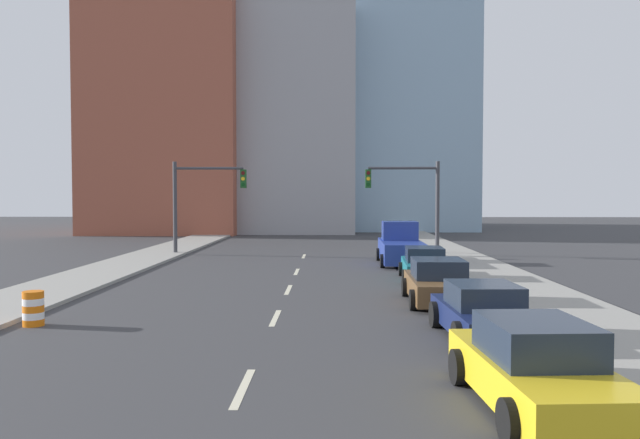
% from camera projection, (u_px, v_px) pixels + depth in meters
% --- Properties ---
extents(sidewalk_left, '(3.31, 88.74, 0.13)m').
position_uv_depth(sidewalk_left, '(193.00, 242.00, 46.55)').
color(sidewalk_left, gray).
rests_on(sidewalk_left, ground).
extents(sidewalk_right, '(3.31, 88.74, 0.13)m').
position_uv_depth(sidewalk_right, '(428.00, 242.00, 46.21)').
color(sidewalk_right, gray).
rests_on(sidewalk_right, ground).
extents(lane_stripe_at_9m, '(0.16, 2.40, 0.01)m').
position_uv_depth(lane_stripe_at_9m, '(243.00, 388.00, 11.52)').
color(lane_stripe_at_9m, beige).
rests_on(lane_stripe_at_9m, ground).
extents(lane_stripe_at_16m, '(0.16, 2.40, 0.01)m').
position_uv_depth(lane_stripe_at_16m, '(275.00, 318.00, 18.09)').
color(lane_stripe_at_16m, beige).
rests_on(lane_stripe_at_16m, ground).
extents(lane_stripe_at_21m, '(0.16, 2.40, 0.01)m').
position_uv_depth(lane_stripe_at_21m, '(288.00, 290.00, 23.48)').
color(lane_stripe_at_21m, beige).
rests_on(lane_stripe_at_21m, ground).
extents(lane_stripe_at_27m, '(0.16, 2.40, 0.01)m').
position_uv_depth(lane_stripe_at_27m, '(297.00, 272.00, 28.99)').
color(lane_stripe_at_27m, beige).
rests_on(lane_stripe_at_27m, ground).
extents(lane_stripe_at_34m, '(0.16, 2.40, 0.01)m').
position_uv_depth(lane_stripe_at_34m, '(304.00, 256.00, 36.34)').
color(lane_stripe_at_34m, beige).
rests_on(lane_stripe_at_34m, ground).
extents(building_brick_left, '(14.00, 16.00, 21.75)m').
position_uv_depth(building_brick_left, '(175.00, 121.00, 61.52)').
color(building_brick_left, '#9E513D').
rests_on(building_brick_left, ground).
extents(building_office_center, '(12.00, 20.00, 21.19)m').
position_uv_depth(building_office_center, '(295.00, 128.00, 65.30)').
color(building_office_center, '#99999E').
rests_on(building_office_center, ground).
extents(building_glass_right, '(13.00, 20.00, 38.64)m').
position_uv_depth(building_glass_right, '(403.00, 52.00, 68.73)').
color(building_glass_right, '#8CADC6').
rests_on(building_glass_right, ground).
extents(traffic_signal_left, '(4.42, 0.35, 5.57)m').
position_uv_depth(traffic_signal_left, '(197.00, 194.00, 37.30)').
color(traffic_signal_left, '#38383D').
rests_on(traffic_signal_left, ground).
extents(traffic_signal_right, '(4.42, 0.35, 5.57)m').
position_uv_depth(traffic_signal_right, '(415.00, 194.00, 37.05)').
color(traffic_signal_right, '#38383D').
rests_on(traffic_signal_right, ground).
extents(traffic_barrel, '(0.56, 0.56, 0.95)m').
position_uv_depth(traffic_barrel, '(33.00, 309.00, 16.98)').
color(traffic_barrel, orange).
rests_on(traffic_barrel, ground).
extents(sedan_yellow, '(2.27, 4.65, 1.50)m').
position_uv_depth(sedan_yellow, '(536.00, 369.00, 10.33)').
color(sedan_yellow, gold).
rests_on(sedan_yellow, ground).
extents(sedan_navy, '(2.22, 4.30, 1.37)m').
position_uv_depth(sedan_navy, '(483.00, 313.00, 15.48)').
color(sedan_navy, '#141E47').
rests_on(sedan_navy, ground).
extents(sedan_brown, '(2.22, 4.38, 1.46)m').
position_uv_depth(sedan_brown, '(438.00, 283.00, 20.56)').
color(sedan_brown, brown).
rests_on(sedan_brown, ground).
extents(sedan_teal, '(2.18, 4.42, 1.39)m').
position_uv_depth(sedan_teal, '(424.00, 265.00, 26.14)').
color(sedan_teal, '#196B75').
rests_on(sedan_teal, ground).
extents(pickup_truck_blue, '(2.41, 5.57, 2.18)m').
position_uv_depth(pickup_truck_blue, '(401.00, 247.00, 32.32)').
color(pickup_truck_blue, navy).
rests_on(pickup_truck_blue, ground).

